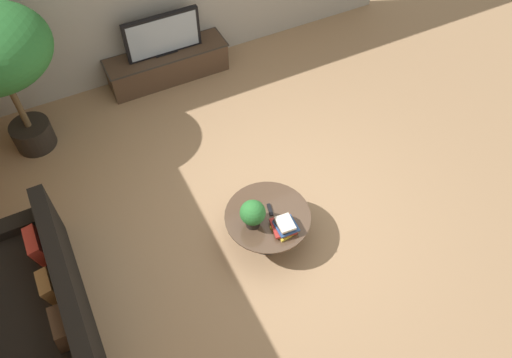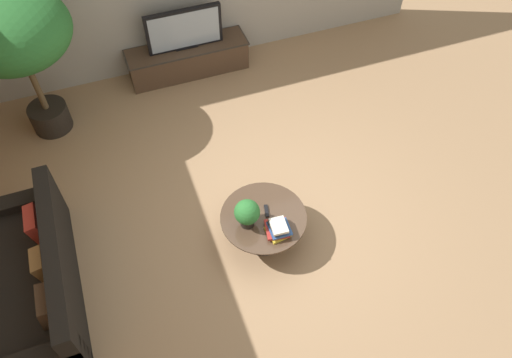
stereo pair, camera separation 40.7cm
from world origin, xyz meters
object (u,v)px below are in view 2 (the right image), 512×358
object	(u,v)px
potted_palm_tall	(14,36)
potted_plant_tabletop	(247,213)
television	(184,29)
couch_by_wall	(37,280)
media_console	(188,59)
coffee_table	(263,223)

from	to	relation	value
potted_palm_tall	potted_plant_tabletop	bearing A→B (deg)	-55.07
potted_palm_tall	potted_plant_tabletop	world-z (taller)	potted_palm_tall
potted_palm_tall	potted_plant_tabletop	size ratio (longest dim) A/B	5.53
television	couch_by_wall	world-z (taller)	television
television	potted_palm_tall	bearing A→B (deg)	-166.57
media_console	couch_by_wall	bearing A→B (deg)	-128.74
coffee_table	potted_palm_tall	size ratio (longest dim) A/B	0.48
television	potted_palm_tall	size ratio (longest dim) A/B	0.55
media_console	television	world-z (taller)	television
media_console	coffee_table	size ratio (longest dim) A/B	1.88
coffee_table	potted_plant_tabletop	world-z (taller)	potted_plant_tabletop
coffee_table	media_console	bearing A→B (deg)	90.17
television	couch_by_wall	distance (m)	3.92
television	potted_plant_tabletop	bearing A→B (deg)	-93.38
media_console	couch_by_wall	world-z (taller)	couch_by_wall
couch_by_wall	potted_plant_tabletop	bearing A→B (deg)	85.72
media_console	potted_plant_tabletop	distance (m)	3.23
media_console	potted_plant_tabletop	size ratio (longest dim) A/B	5.00
television	media_console	bearing A→B (deg)	90.00
television	coffee_table	bearing A→B (deg)	-89.83
coffee_table	couch_by_wall	size ratio (longest dim) A/B	0.47
coffee_table	potted_plant_tabletop	distance (m)	0.38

